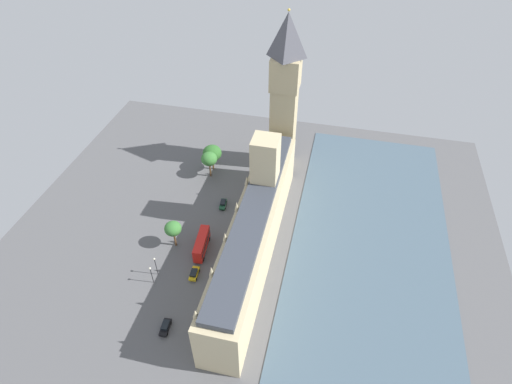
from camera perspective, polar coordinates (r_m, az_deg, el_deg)
ground_plane at (r=117.01m, az=-1.17°, el=-8.08°), size 140.47×140.47×0.00m
river_thames at (r=116.09m, az=15.29°, el=-10.62°), size 43.82×126.42×0.25m
parliament_building at (r=110.92m, az=-0.05°, el=-4.74°), size 10.25×70.11×29.54m
clock_tower at (r=131.92m, az=3.96°, el=13.40°), size 8.88×8.88×52.31m
car_dark_green_trailing at (r=129.34m, az=-4.57°, el=-1.62°), size 2.36×4.78×1.74m
double_decker_bus_corner at (r=116.14m, az=-7.50°, el=-7.08°), size 3.57×10.70×4.75m
car_yellow_cab_by_river_gate at (r=112.14m, az=-8.51°, el=-11.03°), size 2.22×4.55×1.74m
car_black_opposite_hall at (r=104.53m, az=-12.37°, el=-17.67°), size 2.19×4.59×1.74m
pedestrian_near_tower at (r=112.58m, az=-5.53°, el=-10.48°), size 0.61×0.68×1.63m
pedestrian_far_end at (r=102.54m, az=-8.63°, el=-18.90°), size 0.43×0.54×1.53m
pedestrian_kerbside at (r=137.59m, az=-0.64°, el=1.59°), size 0.51×0.61×1.64m
plane_tree_midblock at (r=140.41m, az=-6.05°, el=5.35°), size 6.31×6.31×9.38m
plane_tree_under_trees at (r=115.66m, az=-11.36°, el=-4.98°), size 4.71×4.71×8.76m
plane_tree_leading at (r=137.09m, az=-6.46°, el=4.54°), size 5.29×5.29×9.46m
street_lamp_slot_10 at (r=110.22m, az=-14.26°, el=-10.65°), size 0.56×0.56×6.08m
street_lamp_slot_11 at (r=111.40m, az=-13.69°, el=-9.51°), size 0.56×0.56×6.58m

